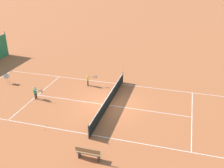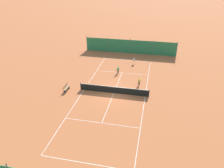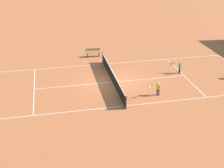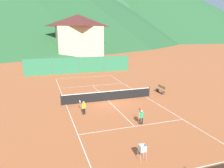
% 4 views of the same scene
% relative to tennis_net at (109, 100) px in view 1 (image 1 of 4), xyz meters
% --- Properties ---
extents(ground_plane, '(600.00, 600.00, 0.00)m').
position_rel_tennis_net_xyz_m(ground_plane, '(0.00, 0.00, -0.50)').
color(ground_plane, '#B25B33').
extents(court_line_markings, '(8.25, 23.85, 0.01)m').
position_rel_tennis_net_xyz_m(court_line_markings, '(0.00, 0.00, -0.50)').
color(court_line_markings, white).
rests_on(court_line_markings, ground).
extents(tennis_net, '(9.18, 0.08, 1.06)m').
position_rel_tennis_net_xyz_m(tennis_net, '(0.00, 0.00, 0.00)').
color(tennis_net, '#2D2D2D').
rests_on(tennis_net, ground).
extents(player_far_service, '(0.42, 0.99, 1.13)m').
position_rel_tennis_net_xyz_m(player_far_service, '(-3.00, -2.87, 0.16)').
color(player_far_service, black).
rests_on(player_far_service, ground).
extents(player_far_baseline, '(0.40, 0.94, 1.11)m').
position_rel_tennis_net_xyz_m(player_far_baseline, '(0.62, -6.14, 0.15)').
color(player_far_baseline, black).
rests_on(player_far_baseline, ground).
extents(tennis_ball_alley_right, '(0.07, 0.07, 0.07)m').
position_rel_tennis_net_xyz_m(tennis_ball_alley_right, '(3.96, -3.39, -0.47)').
color(tennis_ball_alley_right, '#CCE033').
rests_on(tennis_ball_alley_right, ground).
extents(tennis_ball_service_box, '(0.07, 0.07, 0.07)m').
position_rel_tennis_net_xyz_m(tennis_ball_service_box, '(4.42, -3.29, -0.47)').
color(tennis_ball_service_box, '#CCE033').
rests_on(tennis_ball_service_box, ground).
extents(ball_hopper, '(0.36, 0.36, 0.89)m').
position_rel_tennis_net_xyz_m(ball_hopper, '(-1.38, -10.40, 0.16)').
color(ball_hopper, '#B7B7BC').
rests_on(ball_hopper, ground).
extents(courtside_bench, '(0.36, 1.50, 0.84)m').
position_rel_tennis_net_xyz_m(courtside_bench, '(6.34, 0.67, -0.05)').
color(courtside_bench, olive).
rests_on(courtside_bench, ground).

